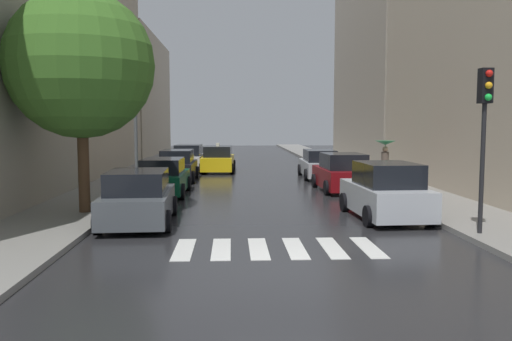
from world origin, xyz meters
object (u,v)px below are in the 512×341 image
object	(u,v)px
parked_car_right_second	(342,173)
lamp_post_left	(135,103)
parked_car_left_second	(163,178)
traffic_light_right_corner	(485,114)
pedestrian_foreground	(385,153)
parked_car_right_nearest	(386,193)
parked_car_right_third	(319,165)
taxi_midroad	(218,160)
street_tree_left	(81,65)
parked_car_left_nearest	(138,199)
parked_car_left_third	(178,166)
parked_car_left_fourth	(189,159)

from	to	relation	value
parked_car_right_second	lamp_post_left	distance (m)	10.05
parked_car_left_second	traffic_light_right_corner	world-z (taller)	traffic_light_right_corner
parked_car_right_second	pedestrian_foreground	distance (m)	2.94
parked_car_left_second	parked_car_right_nearest	xyz separation A→B (m)	(7.79, -5.82, 0.10)
parked_car_right_third	lamp_post_left	distance (m)	10.63
taxi_midroad	street_tree_left	distance (m)	16.38
parked_car_right_second	street_tree_left	size ratio (longest dim) A/B	0.59
lamp_post_left	traffic_light_right_corner	bearing A→B (deg)	-45.85
pedestrian_foreground	lamp_post_left	size ratio (longest dim) A/B	0.31
parked_car_right_second	parked_car_right_third	xyz separation A→B (m)	(-0.10, 5.57, -0.05)
parked_car_left_nearest	parked_car_right_nearest	world-z (taller)	parked_car_right_nearest
taxi_midroad	traffic_light_right_corner	bearing A→B (deg)	-156.92
parked_car_left_third	parked_car_right_nearest	size ratio (longest dim) A/B	0.98
parked_car_left_nearest	street_tree_left	xyz separation A→B (m)	(-1.99, 1.41, 4.12)
parked_car_left_second	parked_car_right_third	bearing A→B (deg)	-49.36
parked_car_left_second	parked_car_right_second	distance (m)	7.88
street_tree_left	parked_car_right_third	bearing A→B (deg)	49.94
parked_car_left_nearest	lamp_post_left	world-z (taller)	lamp_post_left
parked_car_left_second	pedestrian_foreground	size ratio (longest dim) A/B	2.08
parked_car_left_third	taxi_midroad	size ratio (longest dim) A/B	0.91
parked_car_left_nearest	traffic_light_right_corner	world-z (taller)	traffic_light_right_corner
taxi_midroad	parked_car_left_nearest	bearing A→B (deg)	175.36
parked_car_left_third	parked_car_right_third	world-z (taller)	parked_car_left_third
parked_car_right_nearest	parked_car_right_second	world-z (taller)	parked_car_right_nearest
parked_car_left_fourth	parked_car_right_nearest	world-z (taller)	parked_car_right_nearest
parked_car_left_fourth	parked_car_right_third	distance (m)	8.84
parked_car_left_fourth	parked_car_right_nearest	size ratio (longest dim) A/B	1.04
parked_car_right_third	traffic_light_right_corner	xyz separation A→B (m)	(1.70, -15.33, 2.55)
taxi_midroad	parked_car_right_nearest	bearing A→B (deg)	-158.39
taxi_midroad	parked_car_left_fourth	bearing A→B (deg)	70.65
parked_car_left_third	pedestrian_foreground	size ratio (longest dim) A/B	2.02
parked_car_left_second	parked_car_right_third	distance (m)	10.08
parked_car_right_second	pedestrian_foreground	world-z (taller)	pedestrian_foreground
street_tree_left	parked_car_left_second	bearing A→B (deg)	69.00
parked_car_right_nearest	traffic_light_right_corner	xyz separation A→B (m)	(1.64, -3.03, 2.45)
street_tree_left	lamp_post_left	size ratio (longest dim) A/B	1.08
parked_car_left_second	parked_car_right_nearest	world-z (taller)	parked_car_right_nearest
parked_car_right_third	pedestrian_foreground	size ratio (longest dim) A/B	2.27
taxi_midroad	pedestrian_foreground	distance (m)	11.42
parked_car_left_nearest	parked_car_right_second	bearing A→B (deg)	-49.22
parked_car_left_third	taxi_midroad	xyz separation A→B (m)	(2.01, 4.88, -0.00)
parked_car_left_second	parked_car_right_second	xyz separation A→B (m)	(7.83, 0.91, 0.06)
parked_car_left_fourth	parked_car_right_third	xyz separation A→B (m)	(7.54, -4.61, -0.04)
street_tree_left	traffic_light_right_corner	xyz separation A→B (m)	(11.35, -3.86, -1.60)
parked_car_left_second	parked_car_right_third	xyz separation A→B (m)	(7.73, 6.47, 0.01)
parked_car_right_third	traffic_light_right_corner	bearing A→B (deg)	-172.59
parked_car_left_nearest	lamp_post_left	xyz separation A→B (m)	(-1.65, 8.89, 3.20)
parked_car_left_fourth	lamp_post_left	size ratio (longest dim) A/B	0.66
street_tree_left	traffic_light_right_corner	bearing A→B (deg)	-18.77
traffic_light_right_corner	parked_car_right_nearest	bearing A→B (deg)	118.36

